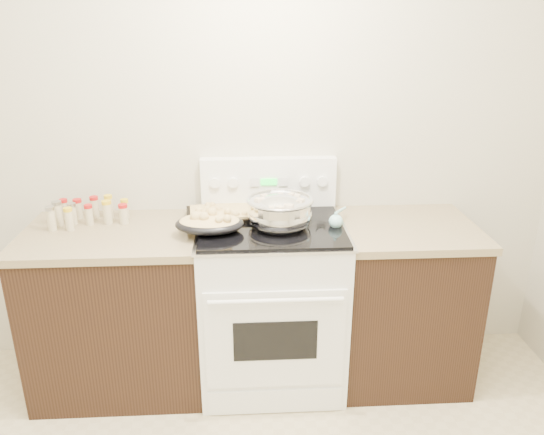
{
  "coord_description": "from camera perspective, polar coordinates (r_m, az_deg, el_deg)",
  "views": [
    {
      "loc": [
        0.2,
        -1.16,
        1.96
      ],
      "look_at": [
        0.35,
        1.37,
        1.0
      ],
      "focal_mm": 35.0,
      "sensor_mm": 36.0,
      "label": 1
    }
  ],
  "objects": [
    {
      "name": "kitchen_range",
      "position": [
        2.97,
        -0.06,
        -8.86
      ],
      "size": [
        0.78,
        0.73,
        1.22
      ],
      "color": "white",
      "rests_on": "ground"
    },
    {
      "name": "roasting_pan",
      "position": [
        2.68,
        -6.75,
        -0.55
      ],
      "size": [
        0.36,
        0.26,
        0.11
      ],
      "color": "black",
      "rests_on": "kitchen_range"
    },
    {
      "name": "counter_right",
      "position": [
        3.11,
        13.63,
        -8.63
      ],
      "size": [
        0.73,
        0.67,
        0.92
      ],
      "color": "black",
      "rests_on": "ground"
    },
    {
      "name": "baking_sheet",
      "position": [
        2.89,
        -5.42,
        0.5
      ],
      "size": [
        0.42,
        0.32,
        0.06
      ],
      "color": "black",
      "rests_on": "kitchen_range"
    },
    {
      "name": "counter_left",
      "position": [
        3.06,
        -15.97,
        -9.37
      ],
      "size": [
        0.93,
        0.67,
        0.92
      ],
      "color": "black",
      "rests_on": "ground"
    },
    {
      "name": "mixing_bowl",
      "position": [
        2.71,
        0.84,
        0.54
      ],
      "size": [
        0.4,
        0.4,
        0.2
      ],
      "color": "silver",
      "rests_on": "kitchen_range"
    },
    {
      "name": "spice_jars",
      "position": [
        3.01,
        -19.32,
        0.57
      ],
      "size": [
        0.4,
        0.23,
        0.13
      ],
      "color": "#BFB28C",
      "rests_on": "counter_left"
    },
    {
      "name": "blue_ladle",
      "position": [
        2.77,
        6.94,
        -0.25
      ],
      "size": [
        0.13,
        0.25,
        0.09
      ],
      "color": "#99DCE4",
      "rests_on": "kitchen_range"
    },
    {
      "name": "room_shell",
      "position": [
        1.2,
        -13.15,
        7.95
      ],
      "size": [
        4.1,
        3.6,
        2.75
      ],
      "color": "beige",
      "rests_on": "ground"
    },
    {
      "name": "wooden_spoon",
      "position": [
        2.75,
        -1.03,
        -0.69
      ],
      "size": [
        0.08,
        0.25,
        0.04
      ],
      "color": "#987145",
      "rests_on": "kitchen_range"
    }
  ]
}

